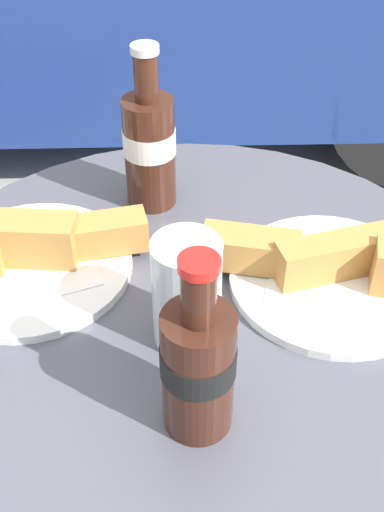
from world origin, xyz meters
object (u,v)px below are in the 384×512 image
object	(u,v)px
drinking_glass	(187,297)
lunch_plate_near	(336,270)
lunch_plate_far	(27,255)
bistro_table	(193,398)
cola_bottle_right	(194,365)
cola_bottle_left	(149,146)

from	to	relation	value
drinking_glass	lunch_plate_near	xyz separation A→B (m)	(0.18, 0.08, -0.04)
lunch_plate_near	drinking_glass	bearing A→B (deg)	-156.53
lunch_plate_far	bistro_table	bearing A→B (deg)	-20.98
cola_bottle_right	drinking_glass	distance (m)	0.11
bistro_table	lunch_plate_far	size ratio (longest dim) A/B	2.49
cola_bottle_left	lunch_plate_far	size ratio (longest dim) A/B	0.74
bistro_table	lunch_plate_near	bearing A→B (deg)	12.07
bistro_table	lunch_plate_near	size ratio (longest dim) A/B	2.41
lunch_plate_near	lunch_plate_far	bearing A→B (deg)	173.83
lunch_plate_near	lunch_plate_far	distance (m)	0.38
lunch_plate_near	lunch_plate_far	size ratio (longest dim) A/B	1.03
cola_bottle_left	lunch_plate_far	bearing A→B (deg)	-136.54
drinking_glass	lunch_plate_far	distance (m)	0.23
bistro_table	lunch_plate_near	world-z (taller)	lunch_plate_near
cola_bottle_right	drinking_glass	bearing A→B (deg)	92.40
cola_bottle_right	lunch_plate_far	xyz separation A→B (m)	(-0.20, 0.23, -0.06)
cola_bottle_left	drinking_glass	distance (m)	0.27
bistro_table	drinking_glass	bearing A→B (deg)	-100.94
cola_bottle_left	cola_bottle_right	size ratio (longest dim) A/B	1.10
lunch_plate_far	cola_bottle_right	bearing A→B (deg)	-49.13
bistro_table	drinking_glass	distance (m)	0.24
cola_bottle_right	drinking_glass	xyz separation A→B (m)	(-0.00, 0.11, -0.02)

